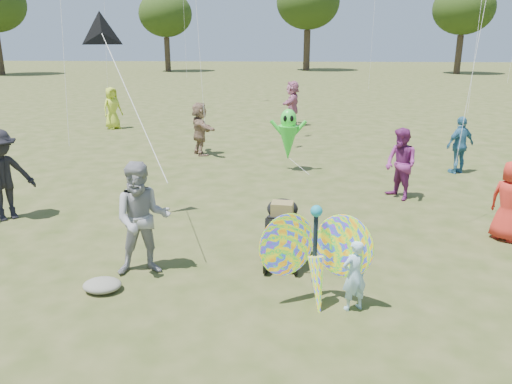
# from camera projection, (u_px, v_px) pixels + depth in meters

# --- Properties ---
(ground) EXTENTS (160.00, 160.00, 0.00)m
(ground) POSITION_uv_depth(u_px,v_px,m) (262.00, 295.00, 7.22)
(ground) COLOR #51592B
(ground) RESTS_ON ground
(child_girl) EXTENTS (0.44, 0.38, 1.02)m
(child_girl) POSITION_uv_depth(u_px,v_px,m) (354.00, 275.00, 6.70)
(child_girl) COLOR #A4D2E9
(child_girl) RESTS_ON ground
(adult_man) EXTENTS (1.02, 0.88, 1.81)m
(adult_man) POSITION_uv_depth(u_px,v_px,m) (142.00, 219.00, 7.66)
(adult_man) COLOR #939298
(adult_man) RESTS_ON ground
(grey_bag) EXTENTS (0.57, 0.46, 0.18)m
(grey_bag) POSITION_uv_depth(u_px,v_px,m) (102.00, 285.00, 7.32)
(grey_bag) COLOR gray
(grey_bag) RESTS_ON ground
(crowd_a) EXTENTS (0.84, 0.86, 1.49)m
(crowd_a) POSITION_uv_depth(u_px,v_px,m) (510.00, 201.00, 9.02)
(crowd_a) COLOR red
(crowd_a) RESTS_ON ground
(crowd_b) EXTENTS (1.35, 1.33, 1.86)m
(crowd_b) POSITION_uv_depth(u_px,v_px,m) (2.00, 175.00, 10.01)
(crowd_b) COLOR black
(crowd_b) RESTS_ON ground
(crowd_c) EXTENTS (0.99, 0.78, 1.57)m
(crowd_c) POSITION_uv_depth(u_px,v_px,m) (460.00, 145.00, 13.60)
(crowd_c) COLOR teal
(crowd_c) RESTS_ON ground
(crowd_d) EXTENTS (1.19, 1.60, 1.67)m
(crowd_d) POSITION_uv_depth(u_px,v_px,m) (200.00, 129.00, 15.78)
(crowd_d) COLOR #97755D
(crowd_d) RESTS_ON ground
(crowd_e) EXTENTS (0.94, 1.00, 1.64)m
(crowd_e) POSITION_uv_depth(u_px,v_px,m) (401.00, 164.00, 11.36)
(crowd_e) COLOR #7F2A71
(crowd_e) RESTS_ON ground
(crowd_g) EXTENTS (0.94, 0.98, 1.70)m
(crowd_g) POSITION_uv_depth(u_px,v_px,m) (112.00, 108.00, 20.44)
(crowd_g) COLOR #BFD632
(crowd_g) RESTS_ON ground
(crowd_j) EXTENTS (0.84, 1.83, 1.90)m
(crowd_j) POSITION_uv_depth(u_px,v_px,m) (292.00, 104.00, 21.06)
(crowd_j) COLOR #B8698B
(crowd_j) RESTS_ON ground
(jogging_stroller) EXTENTS (0.56, 1.08, 1.09)m
(jogging_stroller) POSITION_uv_depth(u_px,v_px,m) (282.00, 228.00, 8.07)
(jogging_stroller) COLOR black
(jogging_stroller) RESTS_ON ground
(butterfly_kite) EXTENTS (1.74, 0.75, 1.66)m
(butterfly_kite) POSITION_uv_depth(u_px,v_px,m) (316.00, 258.00, 6.74)
(butterfly_kite) COLOR orange
(butterfly_kite) RESTS_ON ground
(delta_kite_rig) EXTENTS (2.10, 2.51, 2.61)m
(delta_kite_rig) POSITION_uv_depth(u_px,v_px,m) (102.00, 34.00, 9.10)
(delta_kite_rig) COLOR black
(delta_kite_rig) RESTS_ON ground
(alien_kite) EXTENTS (1.12, 0.69, 1.74)m
(alien_kite) POSITION_uv_depth(u_px,v_px,m) (288.00, 137.00, 13.78)
(alien_kite) COLOR #36E53A
(alien_kite) RESTS_ON ground
(tree_line) EXTENTS (91.78, 33.60, 10.79)m
(tree_line) POSITION_uv_depth(u_px,v_px,m) (328.00, 3.00, 47.86)
(tree_line) COLOR #3A2D21
(tree_line) RESTS_ON ground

